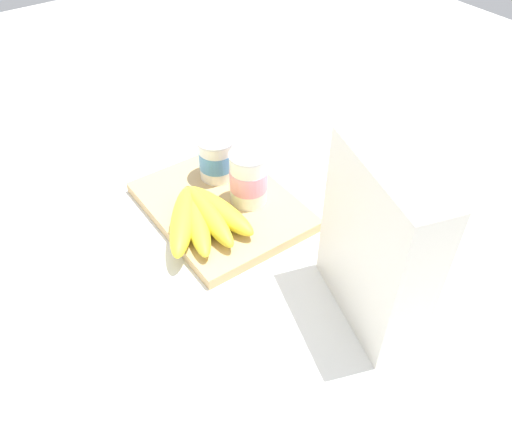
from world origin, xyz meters
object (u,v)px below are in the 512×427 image
(yogurt_cup_front, at_px, (216,158))
(banana_bunch, at_px, (201,216))
(cutting_board, at_px, (221,206))
(cereal_box, at_px, (377,245))
(yogurt_cup_back, at_px, (249,178))

(yogurt_cup_front, xyz_separation_m, banana_bunch, (0.10, -0.09, -0.02))
(cutting_board, distance_m, banana_bunch, 0.07)
(cutting_board, bearing_deg, cereal_box, 10.01)
(banana_bunch, bearing_deg, yogurt_cup_front, 136.93)
(cereal_box, height_order, yogurt_cup_back, cereal_box)
(cutting_board, relative_size, yogurt_cup_front, 3.54)
(yogurt_cup_front, distance_m, yogurt_cup_back, 0.09)
(cutting_board, distance_m, yogurt_cup_back, 0.08)
(cutting_board, height_order, yogurt_cup_back, yogurt_cup_back)
(yogurt_cup_front, relative_size, banana_bunch, 0.46)
(yogurt_cup_front, bearing_deg, cutting_board, -27.07)
(cereal_box, bearing_deg, yogurt_cup_front, -160.12)
(cereal_box, height_order, yogurt_cup_front, cereal_box)
(yogurt_cup_front, bearing_deg, cereal_box, 3.02)
(yogurt_cup_back, bearing_deg, cutting_board, -119.33)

